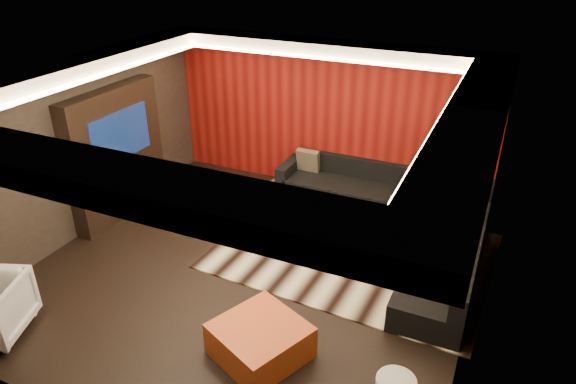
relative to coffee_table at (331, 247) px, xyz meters
The scene contains 24 objects.
floor 1.25m from the coffee_table, 136.58° to the right, with size 6.00×6.00×0.02m, color black.
ceiling 2.97m from the coffee_table, 136.58° to the right, with size 6.00×6.00×0.02m, color silver.
wall_back 2.67m from the coffee_table, 112.70° to the left, with size 6.00×0.02×2.80m, color black.
wall_left 4.21m from the coffee_table, 167.69° to the right, with size 0.02×6.00×2.80m, color black.
wall_right 2.61m from the coffee_table, 22.04° to the right, with size 0.02×6.00×2.80m, color black.
red_feature_wall 2.64m from the coffee_table, 113.08° to the left, with size 5.98×0.05×2.78m, color #6B0C0A.
soffit_back 3.30m from the coffee_table, 116.04° to the left, with size 6.00×0.60×0.22m, color silver.
soffit_front 4.48m from the coffee_table, 104.24° to the right, with size 6.00×0.60×0.22m, color silver.
soffit_left 4.51m from the coffee_table, 166.67° to the right, with size 0.60×4.80×0.22m, color silver.
soffit_right 3.26m from the coffee_table, 25.39° to the right, with size 0.60×4.80×0.22m, color silver.
cove_back 3.05m from the coffee_table, 120.91° to the left, with size 4.80×0.08×0.04m, color #FFD899.
cove_front 4.16m from the coffee_table, 105.68° to the right, with size 4.80×0.08×0.04m, color #FFD899.
cove_left 4.19m from the coffee_table, 165.34° to the right, with size 0.08×4.80×0.04m, color #FFD899.
cove_right 3.01m from the coffee_table, 30.34° to the right, with size 0.08×4.80×0.04m, color #FFD899.
tv_surround 3.89m from the coffee_table, behind, with size 0.30×2.00×2.20m, color black.
tv_screen 3.84m from the coffee_table, behind, with size 0.04×1.30×0.80m, color black.
tv_shelf 3.65m from the coffee_table, behind, with size 0.04×1.60×0.04m, color black.
rug 0.37m from the coffee_table, 33.32° to the left, with size 4.00×3.00×0.02m, color #C6B991.
coffee_table is the anchor object (origin of this frame).
drum_stool 0.44m from the coffee_table, 156.40° to the left, with size 0.36×0.36×0.42m, color black.
striped_pouf 2.05m from the coffee_table, 135.12° to the left, with size 0.60×0.60×0.33m, color beige.
orange_ottoman 2.32m from the coffee_table, 90.42° to the right, with size 0.94×0.94×0.42m, color #A33A15.
sectional_sofa 1.32m from the coffee_table, 50.55° to the left, with size 3.65×3.50×0.75m.
throw_pillows 1.38m from the coffee_table, 40.14° to the left, with size 3.32×2.74×0.50m.
Camera 1 is at (3.03, -5.41, 4.43)m, focal length 32.00 mm.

